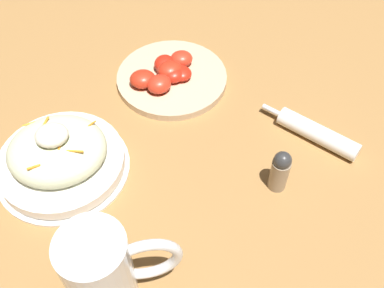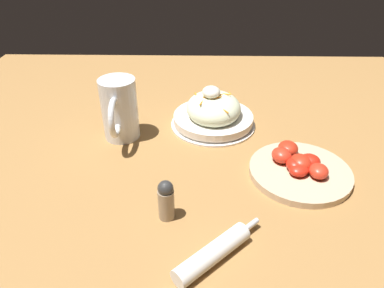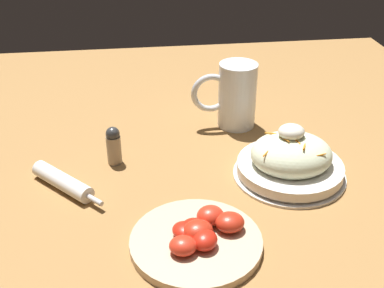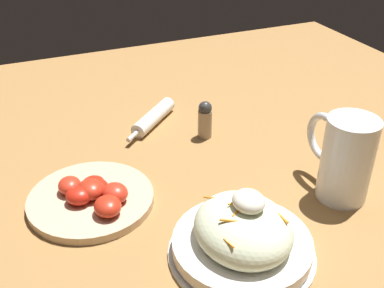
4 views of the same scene
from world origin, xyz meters
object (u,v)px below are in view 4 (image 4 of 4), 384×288
Objects in this scene: salad_plate at (243,236)px; tomato_plate at (92,197)px; napkin_roll at (153,117)px; beer_mug at (344,163)px; salt_shaker at (205,119)px.

tomato_plate is at bearing -139.31° from salad_plate.
tomato_plate is (-0.20, -0.17, -0.02)m from salad_plate.
napkin_roll is at bearing 140.55° from tomato_plate.
beer_mug is 0.70× the size of tomato_plate.
beer_mug reaches higher than salad_plate.
napkin_roll is 1.82× the size of salt_shaker.
napkin_roll is at bearing -150.04° from beer_mug.
napkin_roll is 0.70× the size of tomato_plate.
salt_shaker reaches higher than napkin_roll.
beer_mug reaches higher than tomato_plate.
salad_plate is 1.03× the size of tomato_plate.
salad_plate is 0.26m from tomato_plate.
beer_mug is at bearing 105.52° from salad_plate.
tomato_plate is at bearing -39.45° from napkin_roll.
salt_shaker is at bearing 164.49° from salad_plate.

